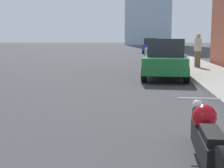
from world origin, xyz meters
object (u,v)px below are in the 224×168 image
Objects in this scene: parked_car_green at (166,59)px; parked_car_blue at (150,46)px; parked_car_red at (149,44)px; motorcycle at (207,139)px; pedestrian at (198,50)px; parked_car_silver at (156,50)px; parked_car_black at (150,45)px.

parked_car_green is 25.92m from parked_car_blue.
parked_car_blue is at bearing -93.57° from parked_car_red.
motorcycle is at bearing -93.07° from parked_car_red.
pedestrian is (2.01, 4.30, 0.27)m from parked_car_green.
pedestrian is at bearing -73.83° from parked_car_silver.
motorcycle is 0.56× the size of parked_car_blue.
motorcycle is 1.36× the size of pedestrian.
pedestrian is (2.08, -34.24, 0.31)m from parked_car_black.
parked_car_blue is at bearing 91.88° from motorcycle.
parked_car_blue is at bearing 95.94° from pedestrian.
pedestrian is at bearing -87.10° from parked_car_black.
parked_car_silver is 1.04× the size of parked_car_blue.
parked_car_black is at bearing -93.33° from parked_car_red.
parked_car_blue is at bearing -91.36° from parked_car_black.
parked_car_silver is at bearing 93.59° from parked_car_green.
pedestrian is (1.94, -8.64, 0.29)m from parked_car_silver.
parked_car_black is (-0.01, 47.82, 0.40)m from motorcycle.
parked_car_red reaches higher than parked_car_black.
parked_car_blue is 12.63m from parked_car_black.
parked_car_green is 51.08m from parked_car_red.
parked_car_blue reaches higher than parked_car_black.
parked_car_black is 2.31× the size of pedestrian.
parked_car_red reaches higher than motorcycle.
parked_car_green is 0.98× the size of parked_car_red.
parked_car_blue is (-0.19, 35.19, 0.53)m from motorcycle.
parked_car_blue reaches higher than parked_car_silver.
motorcycle is 13.75m from pedestrian.
parked_car_silver reaches higher than parked_car_black.
parked_car_black reaches higher than motorcycle.
parked_car_black is at bearing 93.99° from parked_car_green.
parked_car_green is at bearing -115.02° from pedestrian.
parked_car_silver is 12.98m from parked_car_blue.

